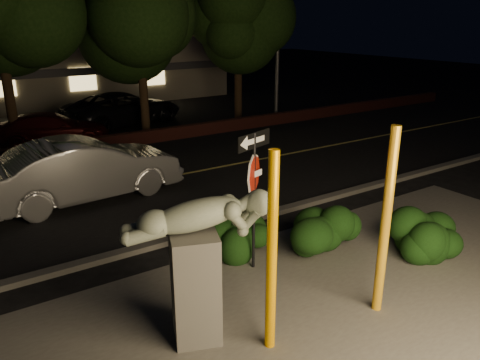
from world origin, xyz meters
name	(u,v)px	position (x,y,z in m)	size (l,w,h in m)	color
ground	(111,158)	(0.00, 10.00, 0.00)	(90.00, 90.00, 0.00)	black
patio	(331,316)	(0.00, -1.00, 0.01)	(14.00, 6.00, 0.02)	#4C4944
road	(144,182)	(0.00, 7.00, 0.01)	(80.00, 8.00, 0.01)	black
lane_marking	(144,182)	(0.00, 7.00, 0.02)	(80.00, 0.12, 0.01)	gold
curb	(212,229)	(0.00, 2.90, 0.06)	(80.00, 0.25, 0.12)	#4C4944
brick_wall	(98,144)	(0.00, 11.30, 0.25)	(40.00, 0.35, 0.50)	#431915
parking_lot	(61,123)	(0.00, 17.00, 0.01)	(40.00, 12.00, 0.01)	black
building	(24,66)	(0.00, 24.99, 2.00)	(22.00, 10.20, 4.00)	#71685B
tree_far_d	(238,0)	(7.50, 13.30, 5.42)	(4.40, 4.40, 7.42)	black
yellow_pole_left	(272,255)	(-1.28, -1.03, 1.53)	(0.15, 0.15, 3.06)	#FFA800
yellow_pole_right	(386,224)	(0.78, -1.27, 1.58)	(0.16, 0.16, 3.17)	gold
signpost	(254,174)	(-0.15, 1.02, 1.94)	(0.89, 0.31, 2.72)	black
sculpture	(197,253)	(-2.05, -0.25, 1.44)	(2.15, 1.24, 2.34)	#4C4944
hedge_center	(228,233)	(-0.31, 1.71, 0.51)	(1.97, 0.92, 1.03)	black
hedge_right	(324,225)	(1.51, 0.84, 0.57)	(1.74, 0.93, 1.14)	black
hedge_far_right	(428,230)	(3.20, -0.46, 0.54)	(1.55, 0.97, 1.07)	black
streetlight	(277,4)	(8.83, 12.18, 5.26)	(1.26, 0.67, 8.85)	#46464A
silver_sedan	(85,170)	(-1.79, 6.56, 0.83)	(1.76, 5.05, 1.66)	silver
parked_car_darkred	(52,129)	(-1.21, 13.12, 0.61)	(1.72, 4.23, 1.23)	#3E0B0D
parked_car_dark	(124,108)	(2.38, 15.03, 0.75)	(2.50, 5.41, 1.50)	black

